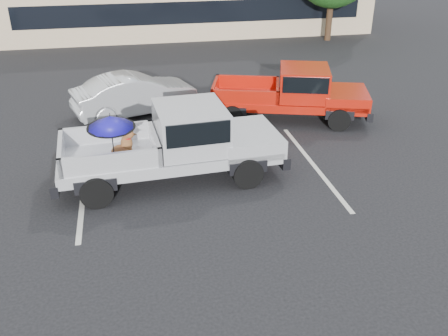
{
  "coord_description": "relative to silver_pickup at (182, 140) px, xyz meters",
  "views": [
    {
      "loc": [
        -1.72,
        -9.26,
        6.02
      ],
      "look_at": [
        0.1,
        -0.19,
        1.3
      ],
      "focal_mm": 40.0,
      "sensor_mm": 36.0,
      "label": 1
    }
  ],
  "objects": [
    {
      "name": "stripe_right",
      "position": [
        3.52,
        -0.01,
        -1.05
      ],
      "size": [
        0.12,
        5.0,
        0.01
      ],
      "primitive_type": "cube",
      "color": "silver",
      "rests_on": "ground"
    },
    {
      "name": "silver_sedan",
      "position": [
        -0.96,
        4.87,
        -0.38
      ],
      "size": [
        4.34,
        2.59,
        1.35
      ],
      "primitive_type": "imported",
      "rotation": [
        0.0,
        0.0,
        1.88
      ],
      "color": "#B5B8BD",
      "rests_on": "ground"
    },
    {
      "name": "red_pickup",
      "position": [
        4.17,
        3.31,
        -0.11
      ],
      "size": [
        5.52,
        3.25,
        1.72
      ],
      "rotation": [
        0.0,
        0.0,
        -0.3
      ],
      "color": "black",
      "rests_on": "ground"
    },
    {
      "name": "ground",
      "position": [
        0.52,
        -2.01,
        -1.05
      ],
      "size": [
        90.0,
        90.0,
        0.0
      ],
      "primitive_type": "plane",
      "color": "black",
      "rests_on": "ground"
    },
    {
      "name": "silver_pickup",
      "position": [
        0.0,
        0.0,
        0.0
      ],
      "size": [
        5.8,
        2.39,
        2.06
      ],
      "rotation": [
        0.0,
        0.0,
        0.06
      ],
      "color": "black",
      "rests_on": "ground"
    },
    {
      "name": "stripe_left",
      "position": [
        -2.48,
        -0.01,
        -1.05
      ],
      "size": [
        0.12,
        5.0,
        0.01
      ],
      "primitive_type": "cube",
      "color": "silver",
      "rests_on": "ground"
    }
  ]
}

